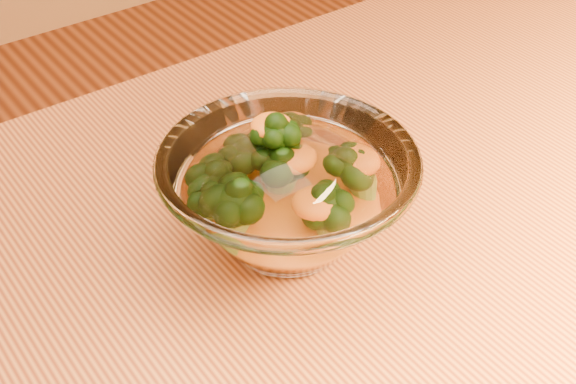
{
  "coord_description": "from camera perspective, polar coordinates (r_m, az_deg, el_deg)",
  "views": [
    {
      "loc": [
        -0.33,
        -0.26,
        1.16
      ],
      "look_at": [
        -0.06,
        0.11,
        0.8
      ],
      "focal_mm": 50.0,
      "sensor_mm": 36.0,
      "label": 1
    }
  ],
  "objects": [
    {
      "name": "table",
      "position": [
        0.66,
        10.32,
        -13.09
      ],
      "size": [
        1.2,
        0.8,
        0.75
      ],
      "color": "#C1773A",
      "rests_on": "ground"
    },
    {
      "name": "glass_bowl",
      "position": [
        0.59,
        0.0,
        -0.32
      ],
      "size": [
        0.19,
        0.19,
        0.08
      ],
      "color": "white",
      "rests_on": "table"
    },
    {
      "name": "broccoli_heap",
      "position": [
        0.59,
        -0.99,
        0.78
      ],
      "size": [
        0.13,
        0.12,
        0.07
      ],
      "color": "black",
      "rests_on": "cheese_sauce"
    },
    {
      "name": "cheese_sauce",
      "position": [
        0.6,
        0.0,
        -1.64
      ],
      "size": [
        0.09,
        0.09,
        0.03
      ],
      "primitive_type": "ellipsoid",
      "color": "orange",
      "rests_on": "glass_bowl"
    }
  ]
}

